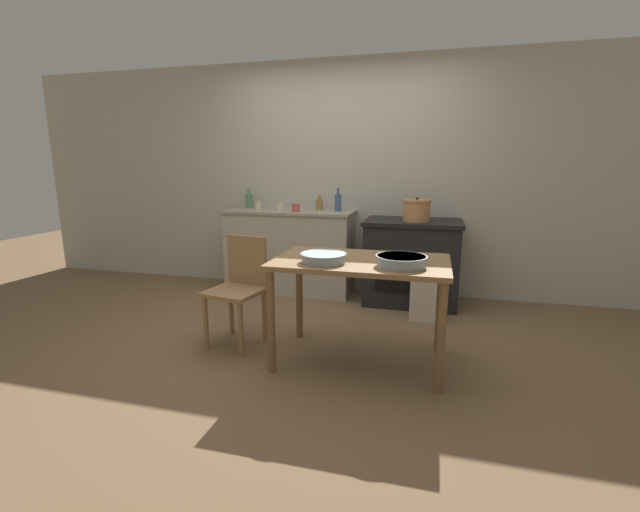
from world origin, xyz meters
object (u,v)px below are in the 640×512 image
work_table (361,274)px  cup_center_left (258,206)px  bottle_far_left (338,202)px  stove (411,262)px  bottle_left (249,200)px  stock_pot (417,210)px  bottle_mid_left (319,204)px  cup_center_right (296,208)px  mixing_bowl_small (323,257)px  mixing_bowl_large (401,260)px  chair (239,286)px  cup_center (280,207)px  flour_sack (423,299)px

work_table → cup_center_left: bearing=133.5°
bottle_far_left → stove: bearing=-7.7°
bottle_far_left → bottle_left: bottle_far_left is taller
stock_pot → cup_center_left: size_ratio=2.76×
bottle_mid_left → cup_center_left: 0.68m
work_table → cup_center_right: (-0.96, 1.46, 0.31)m
cup_center_left → cup_center_right: bearing=-2.3°
work_table → stock_pot: bearing=77.6°
stock_pot → mixing_bowl_small: size_ratio=0.88×
mixing_bowl_large → chair: bearing=169.8°
bottle_mid_left → cup_center_right: bearing=-131.5°
stove → bottle_far_left: 1.01m
stove → mixing_bowl_large: (0.01, -1.65, 0.37)m
stock_pot → bottle_mid_left: 1.10m
chair → cup_center_left: 1.53m
stove → mixing_bowl_large: 1.69m
cup_center_left → stove: bearing=1.3°
bottle_mid_left → chair: bearing=-98.5°
stove → cup_center_left: size_ratio=9.60×
cup_center → flour_sack: bearing=-18.7°
flour_sack → cup_center_right: bearing=161.5°
chair → mixing_bowl_small: chair is taller
mixing_bowl_large → cup_center_left: (-1.69, 1.61, 0.17)m
bottle_left → cup_center_right: (0.66, -0.26, -0.04)m
bottle_far_left → bottle_left: (-1.09, 0.10, -0.01)m
work_table → bottle_far_left: bottle_far_left is taller
stove → flour_sack: (0.15, -0.52, -0.23)m
work_table → mixing_bowl_small: size_ratio=3.86×
mixing_bowl_large → bottle_left: bottle_left is taller
work_table → flour_sack: 1.18m
flour_sack → mixing_bowl_small: size_ratio=1.30×
stove → work_table: (-0.28, -1.52, 0.23)m
mixing_bowl_large → mixing_bowl_small: (-0.52, -0.02, -0.00)m
bottle_far_left → cup_center: (-0.64, -0.09, -0.05)m
chair → bottle_far_left: 1.69m
flour_sack → cup_center: 1.85m
stock_pot → cup_center_right: size_ratio=3.18×
chair → mixing_bowl_small: size_ratio=2.73×
flour_sack → stock_pot: stock_pot is taller
bottle_far_left → work_table: bearing=-72.0°
bottle_mid_left → mixing_bowl_small: bearing=-74.2°
stock_pot → bottle_left: size_ratio=1.23×
cup_center_left → mixing_bowl_large: bearing=-43.6°
stock_pot → bottle_mid_left: bearing=166.3°
mixing_bowl_large → mixing_bowl_small: 0.52m
chair → work_table: bearing=4.6°
work_table → bottle_far_left: bearing=108.0°
work_table → bottle_mid_left: bearing=114.1°
stock_pot → cup_center_left: bearing=178.4°
work_table → flour_sack: size_ratio=2.96×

